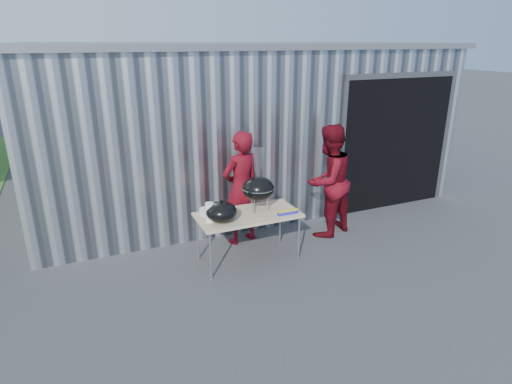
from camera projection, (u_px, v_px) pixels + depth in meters
name	position (u px, v px, depth m)	size (l,w,h in m)	color
ground	(281.00, 281.00, 5.94)	(80.00, 80.00, 0.00)	#343436
building	(227.00, 115.00, 9.73)	(8.20, 6.20, 3.10)	silver
folding_table	(248.00, 216.00, 6.28)	(1.50, 0.75, 0.75)	tan
kettle_grill	(258.00, 184.00, 6.24)	(0.48, 0.48, 0.95)	black
grill_lid	(221.00, 212.00, 5.96)	(0.44, 0.44, 0.32)	black
paper_towels	(210.00, 212.00, 5.95)	(0.12, 0.12, 0.28)	white
white_tub	(207.00, 211.00, 6.23)	(0.20, 0.15, 0.10)	white
foil_box	(288.00, 212.00, 6.24)	(0.32, 0.05, 0.06)	#211CB6
person_cook	(241.00, 188.00, 6.81)	(0.67, 0.44, 1.85)	#560812
person_bystander	(328.00, 181.00, 7.09)	(0.92, 0.72, 1.89)	#560812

